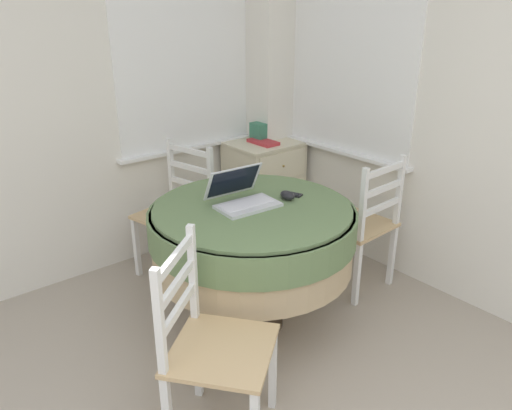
{
  "coord_description": "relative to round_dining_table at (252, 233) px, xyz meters",
  "views": [
    {
      "loc": [
        -0.45,
        -0.2,
        1.79
      ],
      "look_at": [
        1.28,
        1.89,
        0.68
      ],
      "focal_mm": 35.0,
      "sensor_mm": 36.0,
      "label": 1
    }
  ],
  "objects": [
    {
      "name": "cell_phone",
      "position": [
        0.29,
        -0.02,
        0.16
      ],
      "size": [
        0.09,
        0.12,
        0.01
      ],
      "color": "black",
      "rests_on": "round_dining_table"
    },
    {
      "name": "corner_cabinet",
      "position": [
        0.9,
        0.95,
        -0.22
      ],
      "size": [
        0.55,
        0.48,
        0.77
      ],
      "color": "beige",
      "rests_on": "ground_plane"
    },
    {
      "name": "computer_mouse",
      "position": [
        0.22,
        -0.05,
        0.18
      ],
      "size": [
        0.06,
        0.1,
        0.05
      ],
      "color": "black",
      "rests_on": "round_dining_table"
    },
    {
      "name": "dining_chair_camera_near",
      "position": [
        -0.64,
        -0.51,
        -0.15
      ],
      "size": [
        0.6,
        0.6,
        0.91
      ],
      "color": "tan",
      "rests_on": "ground_plane"
    },
    {
      "name": "round_dining_table",
      "position": [
        0.0,
        0.0,
        0.0
      ],
      "size": [
        1.14,
        1.14,
        0.76
      ],
      "color": "#4C3D2D",
      "rests_on": "ground_plane"
    },
    {
      "name": "book_on_cabinet",
      "position": [
        0.86,
        0.92,
        0.18
      ],
      "size": [
        0.13,
        0.25,
        0.02
      ],
      "color": "#BC3338",
      "rests_on": "corner_cabinet"
    },
    {
      "name": "laptop",
      "position": [
        -0.02,
        0.06,
        0.2
      ],
      "size": [
        0.35,
        0.32,
        0.2
      ],
      "color": "silver",
      "rests_on": "round_dining_table"
    },
    {
      "name": "corner_room_shell",
      "position": [
        0.24,
        0.16,
        0.68
      ],
      "size": [
        4.59,
        4.82,
        2.55
      ],
      "color": "white",
      "rests_on": "ground_plane"
    },
    {
      "name": "storage_box",
      "position": [
        0.95,
        1.01,
        0.24
      ],
      "size": [
        0.21,
        0.13,
        0.14
      ],
      "color": "#387A5B",
      "rests_on": "corner_cabinet"
    },
    {
      "name": "dining_chair_near_back_window",
      "position": [
        0.01,
        0.82,
        -0.15
      ],
      "size": [
        0.5,
        0.51,
        0.91
      ],
      "color": "tan",
      "rests_on": "ground_plane"
    },
    {
      "name": "dining_chair_near_right_window",
      "position": [
        0.81,
        -0.11,
        -0.15
      ],
      "size": [
        0.45,
        0.44,
        0.91
      ],
      "color": "tan",
      "rests_on": "ground_plane"
    }
  ]
}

